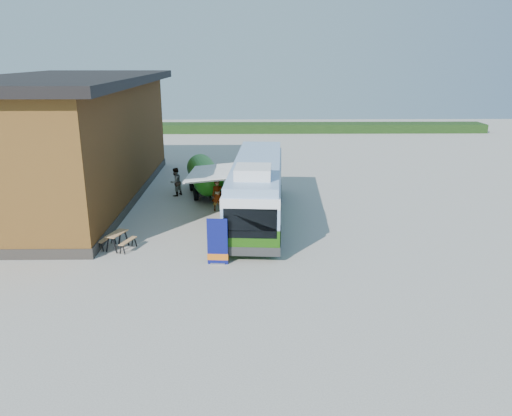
{
  "coord_description": "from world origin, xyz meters",
  "views": [
    {
      "loc": [
        0.44,
        -20.52,
        8.65
      ],
      "look_at": [
        0.79,
        3.07,
        1.4
      ],
      "focal_mm": 35.0,
      "sensor_mm": 36.0,
      "label": 1
    }
  ],
  "objects_px": {
    "banner": "(217,246)",
    "bus": "(257,187)",
    "slurry_tanker": "(204,175)",
    "person_a": "(218,195)",
    "picnic_table": "(117,237)",
    "person_b": "(175,182)"
  },
  "relations": [
    {
      "from": "bus",
      "to": "banner",
      "type": "xyz_separation_m",
      "value": [
        -1.8,
        -6.18,
        -0.96
      ]
    },
    {
      "from": "person_a",
      "to": "banner",
      "type": "bearing_deg",
      "value": -101.68
    },
    {
      "from": "banner",
      "to": "slurry_tanker",
      "type": "distance_m",
      "value": 11.37
    },
    {
      "from": "bus",
      "to": "person_a",
      "type": "relative_size",
      "value": 6.78
    },
    {
      "from": "bus",
      "to": "person_b",
      "type": "relative_size",
      "value": 6.83
    },
    {
      "from": "bus",
      "to": "banner",
      "type": "bearing_deg",
      "value": -102.48
    },
    {
      "from": "banner",
      "to": "picnic_table",
      "type": "height_order",
      "value": "banner"
    },
    {
      "from": "bus",
      "to": "slurry_tanker",
      "type": "bearing_deg",
      "value": 126.78
    },
    {
      "from": "bus",
      "to": "slurry_tanker",
      "type": "height_order",
      "value": "bus"
    },
    {
      "from": "banner",
      "to": "slurry_tanker",
      "type": "height_order",
      "value": "slurry_tanker"
    },
    {
      "from": "picnic_table",
      "to": "person_b",
      "type": "distance_m",
      "value": 9.28
    },
    {
      "from": "person_a",
      "to": "slurry_tanker",
      "type": "height_order",
      "value": "slurry_tanker"
    },
    {
      "from": "person_b",
      "to": "banner",
      "type": "bearing_deg",
      "value": 51.51
    },
    {
      "from": "picnic_table",
      "to": "slurry_tanker",
      "type": "distance_m",
      "value": 9.99
    },
    {
      "from": "banner",
      "to": "person_b",
      "type": "bearing_deg",
      "value": 110.58
    },
    {
      "from": "banner",
      "to": "bus",
      "type": "bearing_deg",
      "value": 77.52
    },
    {
      "from": "person_a",
      "to": "slurry_tanker",
      "type": "distance_m",
      "value": 3.64
    },
    {
      "from": "bus",
      "to": "person_a",
      "type": "height_order",
      "value": "bus"
    },
    {
      "from": "picnic_table",
      "to": "person_b",
      "type": "relative_size",
      "value": 0.93
    },
    {
      "from": "bus",
      "to": "banner",
      "type": "height_order",
      "value": "bus"
    },
    {
      "from": "bus",
      "to": "person_b",
      "type": "xyz_separation_m",
      "value": [
        -5.13,
        4.84,
        -0.9
      ]
    },
    {
      "from": "person_b",
      "to": "person_a",
      "type": "bearing_deg",
      "value": 76.45
    }
  ]
}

